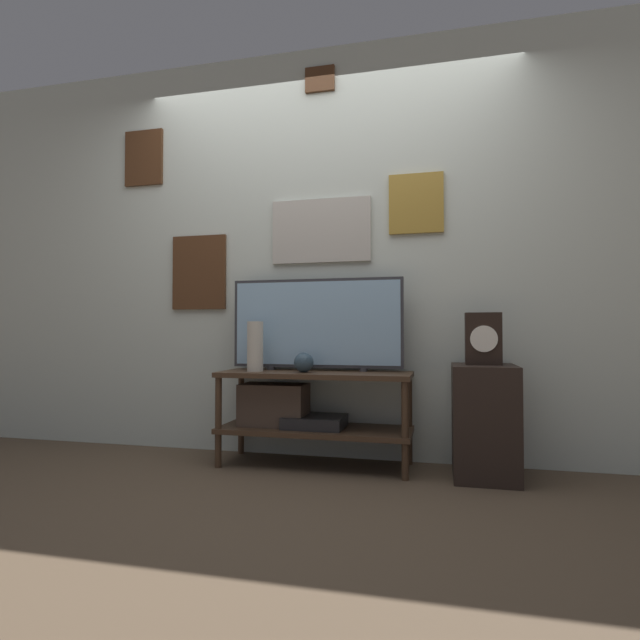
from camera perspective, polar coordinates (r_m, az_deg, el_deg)
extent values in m
plane|color=#4C3D2D|center=(2.91, -1.82, -17.48)|extent=(12.00, 12.00, 0.00)
cube|color=beige|center=(3.33, 0.51, 7.96)|extent=(6.40, 0.06, 2.70)
cube|color=#B2ADA3|center=(3.32, 0.10, 10.17)|extent=(0.66, 0.02, 0.42)
cube|color=#B2BCC6|center=(3.31, 0.07, 10.19)|extent=(0.62, 0.01, 0.38)
cube|color=olive|center=(3.27, 10.92, 12.95)|extent=(0.34, 0.02, 0.38)
cube|color=#BCB299|center=(3.26, 10.91, 12.98)|extent=(0.30, 0.01, 0.34)
cube|color=#4C2D19|center=(3.66, -0.01, 25.82)|extent=(0.20, 0.02, 0.17)
cube|color=beige|center=(3.65, -0.04, 25.86)|extent=(0.16, 0.01, 0.13)
cube|color=#4C2D19|center=(3.58, -13.65, 5.30)|extent=(0.40, 0.02, 0.51)
cube|color=white|center=(3.57, -13.69, 5.31)|extent=(0.36, 0.01, 0.48)
cube|color=#4C2D19|center=(3.98, -19.48, 17.06)|extent=(0.30, 0.02, 0.40)
cube|color=slate|center=(3.98, -19.54, 17.09)|extent=(0.26, 0.01, 0.36)
cube|color=#422D1E|center=(3.05, -0.58, -6.22)|extent=(1.17, 0.41, 0.03)
cube|color=#422D1E|center=(3.09, -0.58, -12.44)|extent=(1.17, 0.41, 0.03)
cylinder|color=#422D1E|center=(3.10, -11.54, -11.10)|extent=(0.04, 0.04, 0.57)
cylinder|color=#422D1E|center=(2.82, 9.70, -12.07)|extent=(0.04, 0.04, 0.57)
cylinder|color=#422D1E|center=(3.42, -9.00, -10.21)|extent=(0.04, 0.04, 0.57)
cylinder|color=#422D1E|center=(3.17, 10.14, -10.90)|extent=(0.04, 0.04, 0.57)
cube|color=black|center=(3.08, -0.58, -11.52)|extent=(0.36, 0.29, 0.07)
cube|color=#47382D|center=(3.14, -5.28, -9.60)|extent=(0.41, 0.23, 0.26)
cylinder|color=#333338|center=(3.22, -5.61, -5.51)|extent=(0.05, 0.05, 0.02)
cylinder|color=#333338|center=(3.08, 5.01, -5.70)|extent=(0.05, 0.05, 0.02)
cube|color=#333338|center=(3.13, -0.42, -0.36)|extent=(1.09, 0.04, 0.56)
cube|color=#8CB2D1|center=(3.12, -0.49, -0.35)|extent=(1.05, 0.01, 0.52)
sphere|color=#2D4251|center=(3.00, -1.87, -4.87)|extent=(0.12, 0.12, 0.12)
cylinder|color=beige|center=(3.10, -7.42, -3.01)|extent=(0.10, 0.10, 0.31)
cube|color=black|center=(2.98, 18.27, -10.88)|extent=(0.35, 0.43, 0.62)
cube|color=black|center=(2.95, 18.14, -2.04)|extent=(0.20, 0.10, 0.29)
cylinder|color=white|center=(2.89, 18.23, -2.05)|extent=(0.15, 0.01, 0.15)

